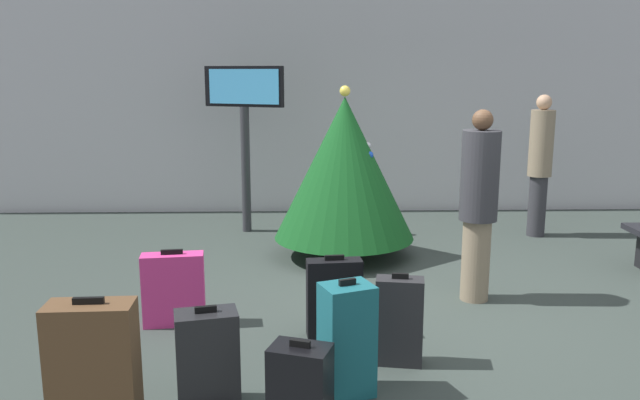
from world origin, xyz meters
TOP-DOWN VIEW (x-y plane):
  - ground_plane at (0.00, 0.00)m, footprint 16.00×16.00m
  - back_wall at (0.00, 4.23)m, footprint 16.00×0.20m
  - holiday_tree at (-0.67, 1.69)m, footprint 1.59×1.59m
  - flight_info_kiosk at (-1.89, 2.91)m, footprint 1.04×0.48m
  - traveller_0 at (0.47, 0.24)m, footprint 0.35×0.35m
  - traveller_1 at (1.89, 2.58)m, footprint 0.42×0.42m
  - suitcase_0 at (-0.89, -0.56)m, footprint 0.45×0.21m
  - suitcase_1 at (-2.23, -0.29)m, footprint 0.53×0.24m
  - suitcase_2 at (-1.16, -1.99)m, footprint 0.40×0.33m
  - suitcase_3 at (-2.40, -1.85)m, footprint 0.52×0.27m
  - suitcase_4 at (-0.85, -1.52)m, footprint 0.40×0.36m
  - suitcase_5 at (-1.75, -1.65)m, footprint 0.43×0.32m
  - suitcase_6 at (-0.44, -1.07)m, footprint 0.37×0.23m

SIDE VIEW (x-z plane):
  - ground_plane at x=0.00m, z-range 0.00..0.00m
  - suitcase_2 at x=-1.16m, z-range -0.02..0.57m
  - suitcase_1 at x=-2.23m, z-range -0.02..0.64m
  - suitcase_5 at x=-1.75m, z-range -0.02..0.65m
  - suitcase_0 at x=-0.89m, z-range -0.02..0.66m
  - suitcase_6 at x=-0.44m, z-range -0.02..0.67m
  - suitcase_4 at x=-0.85m, z-range -0.02..0.78m
  - suitcase_3 at x=-2.40m, z-range -0.02..0.79m
  - traveller_0 at x=0.47m, z-range 0.05..1.82m
  - traveller_1 at x=1.89m, z-range 0.06..1.88m
  - holiday_tree at x=-0.67m, z-range 0.06..2.01m
  - flight_info_kiosk at x=-1.89m, z-range 0.48..2.65m
  - back_wall at x=0.00m, z-range 0.00..3.45m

